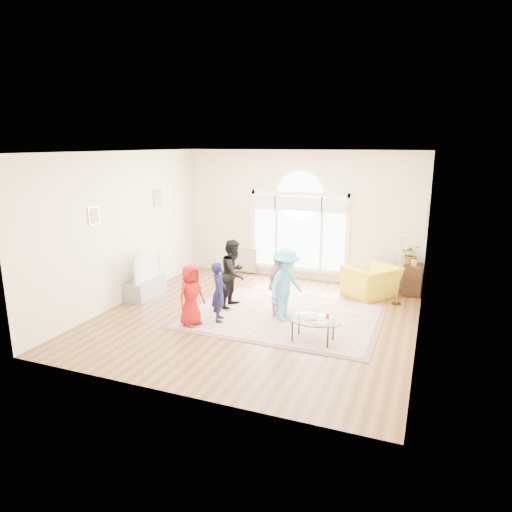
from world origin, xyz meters
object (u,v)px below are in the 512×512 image
at_px(coffee_table, 313,320).
at_px(area_rug, 282,316).
at_px(television, 145,266).
at_px(armchair, 372,281).
at_px(tv_console, 146,288).

bearing_deg(coffee_table, area_rug, 135.46).
bearing_deg(television, area_rug, -0.46).
relative_size(area_rug, armchair, 3.34).
bearing_deg(armchair, coffee_table, 25.72).
relative_size(television, armchair, 0.95).
xyz_separation_m(tv_console, television, (0.01, -0.00, 0.50)).
bearing_deg(area_rug, coffee_table, -47.09).
bearing_deg(coffee_table, television, 169.23).
height_order(area_rug, television, television).
bearing_deg(area_rug, armchair, 52.55).
bearing_deg(armchair, area_rug, 0.14).
relative_size(tv_console, television, 0.98).
bearing_deg(tv_console, area_rug, -0.46).
bearing_deg(armchair, tv_console, -30.32).
relative_size(area_rug, tv_console, 3.60).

